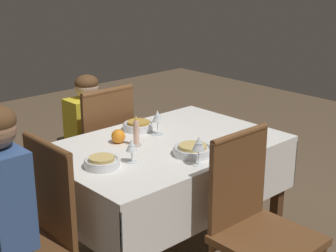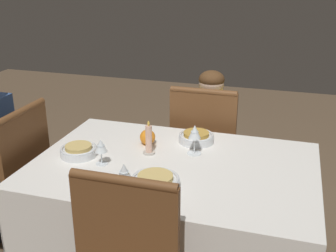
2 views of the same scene
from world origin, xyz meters
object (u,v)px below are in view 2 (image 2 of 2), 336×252
bowl_south (196,137)px  wine_glass_north (124,173)px  orange_fruit (148,137)px  chair_south (206,148)px  candle_centerpiece (149,141)px  bowl_east (79,150)px  dining_table (174,182)px  bowl_north (155,181)px  wine_glass_south (195,133)px  wine_glass_east (101,147)px  person_child_yellow (211,133)px  chair_east (10,181)px

bowl_south → wine_glass_north: 0.68m
orange_fruit → chair_south: bearing=-112.6°
chair_south → orange_fruit: (0.21, 0.51, 0.25)m
wine_glass_north → candle_centerpiece: 0.45m
bowl_east → dining_table: bearing=-174.2°
bowl_north → orange_fruit: orange_fruit is taller
wine_glass_south → bowl_north: wine_glass_south is taller
chair_south → wine_glass_east: (0.34, 0.80, 0.31)m
person_child_yellow → bowl_east: (0.50, 0.92, 0.21)m
dining_table → bowl_north: size_ratio=6.38×
candle_centerpiece → dining_table: bearing=154.1°
dining_table → bowl_south: bearing=-98.3°
wine_glass_east → bowl_north: 0.35m
bowl_east → wine_glass_north: bearing=139.9°
bowl_south → wine_glass_north: (0.14, 0.66, 0.09)m
person_child_yellow → bowl_east: 1.07m
person_child_yellow → candle_centerpiece: bearing=78.1°
chair_south → orange_fruit: 0.61m
wine_glass_south → wine_glass_north: bearing=71.7°
wine_glass_south → wine_glass_north: 0.53m
wine_glass_east → chair_east: bearing=-5.0°
person_child_yellow → candle_centerpiece: person_child_yellow is taller
chair_east → wine_glass_north: chair_east is taller
bowl_east → orange_fruit: 0.37m
chair_south → candle_centerpiece: 0.70m
person_child_yellow → wine_glass_south: (-0.05, 0.73, 0.29)m
wine_glass_north → chair_south: bearing=-96.3°
person_child_yellow → orange_fruit: (0.21, 0.69, 0.22)m
chair_south → person_child_yellow: person_child_yellow is taller
candle_centerpiece → bowl_south: bearing=-131.8°
wine_glass_south → chair_south: bearing=-84.7°
bowl_east → person_child_yellow: bearing=-118.3°
chair_east → person_child_yellow: bearing=134.8°
wine_glass_east → bowl_south: wine_glass_east is taller
bowl_south → bowl_north: (0.05, 0.53, -0.00)m
chair_east → chair_south: size_ratio=1.00×
wine_glass_east → wine_glass_north: (-0.23, 0.26, 0.02)m
bowl_south → bowl_north: bearing=84.1°
chair_east → wine_glass_east: 0.66m
bowl_east → wine_glass_north: 0.50m
bowl_south → person_child_yellow: bearing=-87.5°
chair_south → person_child_yellow: size_ratio=0.95×
bowl_south → bowl_north: same height
bowl_south → orange_fruit: orange_fruit is taller
chair_south → wine_glass_north: 1.12m
orange_fruit → candle_centerpiece: bearing=112.7°
bowl_north → chair_south: bearing=-91.8°
wine_glass_east → orange_fruit: (-0.13, -0.29, -0.05)m
chair_south → orange_fruit: bearing=67.4°
wine_glass_east → bowl_north: wine_glass_east is taller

